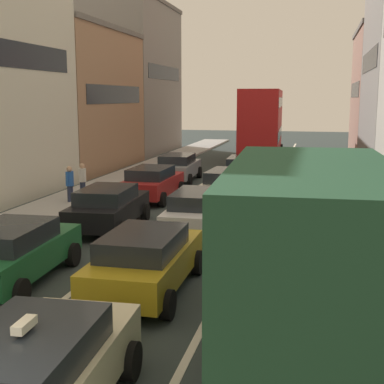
# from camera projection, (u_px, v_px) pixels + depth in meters

# --- Properties ---
(sidewalk_left) EXTENTS (2.60, 64.00, 0.14)m
(sidewalk_left) POSITION_uv_depth(u_px,v_px,m) (97.00, 189.00, 26.22)
(sidewalk_left) COLOR #A6A6A6
(sidewalk_left) RESTS_ON ground
(lane_stripe_left) EXTENTS (0.16, 60.00, 0.01)m
(lane_stripe_left) POSITION_uv_depth(u_px,v_px,m) (196.00, 195.00, 25.10)
(lane_stripe_left) COLOR silver
(lane_stripe_left) RESTS_ON ground
(lane_stripe_right) EXTENTS (0.16, 60.00, 0.01)m
(lane_stripe_right) POSITION_uv_depth(u_px,v_px,m) (268.00, 198.00, 24.34)
(lane_stripe_right) COLOR silver
(lane_stripe_right) RESTS_ON ground
(building_row_left) EXTENTS (7.20, 43.90, 12.14)m
(building_row_left) POSITION_uv_depth(u_px,v_px,m) (27.00, 84.00, 29.46)
(building_row_left) COLOR beige
(building_row_left) RESTS_ON ground
(removalist_box_truck) EXTENTS (3.01, 7.81, 3.58)m
(removalist_box_truck) POSITION_uv_depth(u_px,v_px,m) (308.00, 254.00, 8.85)
(removalist_box_truck) COLOR navy
(removalist_box_truck) RESTS_ON ground
(taxi_centre_lane_front) EXTENTS (2.23, 4.38, 1.66)m
(taxi_centre_lane_front) POSITION_uv_depth(u_px,v_px,m) (33.00, 376.00, 7.25)
(taxi_centre_lane_front) COLOR beige
(taxi_centre_lane_front) RESTS_ON ground
(sedan_centre_lane_second) EXTENTS (2.09, 4.32, 1.49)m
(sedan_centre_lane_second) POSITION_uv_depth(u_px,v_px,m) (146.00, 260.00, 12.45)
(sedan_centre_lane_second) COLOR #B29319
(sedan_centre_lane_second) RESTS_ON ground
(wagon_left_lane_second) EXTENTS (2.23, 4.38, 1.49)m
(wagon_left_lane_second) POSITION_uv_depth(u_px,v_px,m) (13.00, 251.00, 13.11)
(wagon_left_lane_second) COLOR #19592D
(wagon_left_lane_second) RESTS_ON ground
(hatchback_centre_lane_third) EXTENTS (2.15, 4.34, 1.49)m
(hatchback_centre_lane_third) POSITION_uv_depth(u_px,v_px,m) (200.00, 211.00, 17.78)
(hatchback_centre_lane_third) COLOR silver
(hatchback_centre_lane_third) RESTS_ON ground
(sedan_left_lane_third) EXTENTS (2.26, 4.40, 1.49)m
(sedan_left_lane_third) POSITION_uv_depth(u_px,v_px,m) (108.00, 207.00, 18.50)
(sedan_left_lane_third) COLOR black
(sedan_left_lane_third) RESTS_ON ground
(coupe_centre_lane_fourth) EXTENTS (2.24, 4.39, 1.49)m
(coupe_centre_lane_fourth) POSITION_uv_depth(u_px,v_px,m) (229.00, 186.00, 22.94)
(coupe_centre_lane_fourth) COLOR beige
(coupe_centre_lane_fourth) RESTS_ON ground
(sedan_left_lane_fourth) EXTENTS (2.09, 4.32, 1.49)m
(sedan_left_lane_fourth) POSITION_uv_depth(u_px,v_px,m) (152.00, 182.00, 23.80)
(sedan_left_lane_fourth) COLOR #A51E1E
(sedan_left_lane_fourth) RESTS_ON ground
(sedan_centre_lane_fifth) EXTENTS (2.19, 4.36, 1.49)m
(sedan_centre_lane_fifth) POSITION_uv_depth(u_px,v_px,m) (244.00, 170.00, 27.96)
(sedan_centre_lane_fifth) COLOR #194C8C
(sedan_centre_lane_fifth) RESTS_ON ground
(sedan_left_lane_fifth) EXTENTS (2.20, 4.37, 1.49)m
(sedan_left_lane_fifth) POSITION_uv_depth(u_px,v_px,m) (178.00, 167.00, 29.10)
(sedan_left_lane_fifth) COLOR gray
(sedan_left_lane_fifth) RESTS_ON ground
(sedan_right_lane_behind_truck) EXTENTS (2.20, 4.37, 1.49)m
(sedan_right_lane_behind_truck) POSITION_uv_depth(u_px,v_px,m) (303.00, 223.00, 16.04)
(sedan_right_lane_behind_truck) COLOR #759EB7
(sedan_right_lane_behind_truck) RESTS_ON ground
(wagon_right_lane_far) EXTENTS (2.25, 4.39, 1.49)m
(wagon_right_lane_far) POSITION_uv_depth(u_px,v_px,m) (307.00, 193.00, 21.24)
(wagon_right_lane_far) COLOR #B29319
(wagon_right_lane_far) RESTS_ON ground
(bus_mid_queue_primary) EXTENTS (3.15, 10.60, 5.06)m
(bus_mid_queue_primary) POSITION_uv_depth(u_px,v_px,m) (262.00, 122.00, 37.34)
(bus_mid_queue_primary) COLOR #B21919
(bus_mid_queue_primary) RESTS_ON ground
(pedestrian_near_kerb) EXTENTS (0.34, 0.54, 1.66)m
(pedestrian_near_kerb) POSITION_uv_depth(u_px,v_px,m) (70.00, 183.00, 22.71)
(pedestrian_near_kerb) COLOR #262D47
(pedestrian_near_kerb) RESTS_ON ground
(pedestrian_far_sidewalk) EXTENTS (0.45, 0.36, 1.66)m
(pedestrian_far_sidewalk) POSITION_uv_depth(u_px,v_px,m) (82.00, 179.00, 23.80)
(pedestrian_far_sidewalk) COLOR #262D47
(pedestrian_far_sidewalk) RESTS_ON ground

